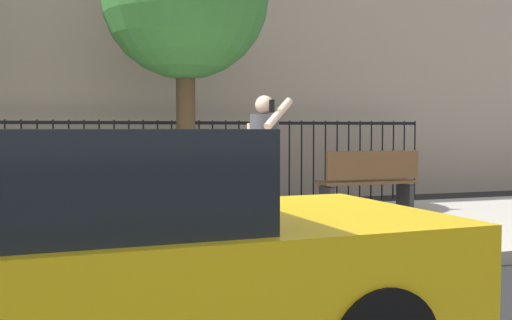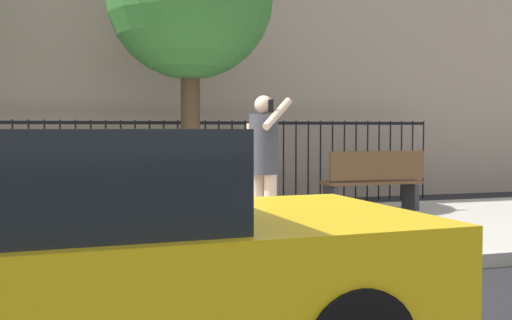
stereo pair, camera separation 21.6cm
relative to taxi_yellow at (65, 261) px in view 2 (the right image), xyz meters
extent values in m
plane|color=black|center=(1.16, 1.77, -0.70)|extent=(60.00, 60.00, 0.00)
cube|color=#B2ADA3|center=(1.16, 3.97, -0.63)|extent=(28.00, 4.40, 0.15)
cube|color=black|center=(1.16, 7.67, 0.85)|extent=(12.00, 0.04, 0.06)
cylinder|color=black|center=(-0.75, 7.67, 0.10)|extent=(0.03, 0.03, 1.60)
cylinder|color=black|center=(-0.50, 7.67, 0.10)|extent=(0.03, 0.03, 1.60)
cylinder|color=black|center=(-0.24, 7.67, 0.10)|extent=(0.03, 0.03, 1.60)
cylinder|color=black|center=(0.01, 7.67, 0.10)|extent=(0.03, 0.03, 1.60)
cylinder|color=black|center=(0.27, 7.67, 0.10)|extent=(0.03, 0.03, 1.60)
cylinder|color=black|center=(0.52, 7.67, 0.10)|extent=(0.03, 0.03, 1.60)
cylinder|color=black|center=(0.78, 7.67, 0.10)|extent=(0.03, 0.03, 1.60)
cylinder|color=black|center=(1.03, 7.67, 0.10)|extent=(0.03, 0.03, 1.60)
cylinder|color=black|center=(1.29, 7.67, 0.10)|extent=(0.03, 0.03, 1.60)
cylinder|color=black|center=(1.54, 7.67, 0.10)|extent=(0.03, 0.03, 1.60)
cylinder|color=black|center=(1.80, 7.67, 0.10)|extent=(0.03, 0.03, 1.60)
cylinder|color=black|center=(2.05, 7.67, 0.10)|extent=(0.03, 0.03, 1.60)
cylinder|color=black|center=(2.31, 7.67, 0.10)|extent=(0.03, 0.03, 1.60)
cylinder|color=black|center=(2.56, 7.67, 0.10)|extent=(0.03, 0.03, 1.60)
cylinder|color=black|center=(2.82, 7.67, 0.10)|extent=(0.03, 0.03, 1.60)
cylinder|color=black|center=(3.08, 7.67, 0.10)|extent=(0.03, 0.03, 1.60)
cylinder|color=black|center=(3.33, 7.67, 0.10)|extent=(0.03, 0.03, 1.60)
cylinder|color=black|center=(3.59, 7.67, 0.10)|extent=(0.03, 0.03, 1.60)
cylinder|color=black|center=(3.84, 7.67, 0.10)|extent=(0.03, 0.03, 1.60)
cylinder|color=black|center=(4.10, 7.67, 0.10)|extent=(0.03, 0.03, 1.60)
cylinder|color=black|center=(4.35, 7.67, 0.10)|extent=(0.03, 0.03, 1.60)
cylinder|color=black|center=(4.61, 7.67, 0.10)|extent=(0.03, 0.03, 1.60)
cylinder|color=black|center=(4.86, 7.67, 0.10)|extent=(0.03, 0.03, 1.60)
cylinder|color=black|center=(5.12, 7.67, 0.10)|extent=(0.03, 0.03, 1.60)
cylinder|color=black|center=(5.37, 7.67, 0.10)|extent=(0.03, 0.03, 1.60)
cylinder|color=black|center=(5.63, 7.67, 0.10)|extent=(0.03, 0.03, 1.60)
cylinder|color=black|center=(5.88, 7.67, 0.10)|extent=(0.03, 0.03, 1.60)
cylinder|color=black|center=(6.14, 7.67, 0.10)|extent=(0.03, 0.03, 1.60)
cylinder|color=black|center=(6.39, 7.67, 0.10)|extent=(0.03, 0.03, 1.60)
cylinder|color=black|center=(6.65, 7.67, 0.10)|extent=(0.03, 0.03, 1.60)
cylinder|color=black|center=(6.91, 7.67, 0.10)|extent=(0.03, 0.03, 1.60)
cylinder|color=black|center=(7.16, 7.67, 0.10)|extent=(0.03, 0.03, 1.60)
cube|color=yellow|center=(0.05, 0.00, -0.13)|extent=(4.28, 2.00, 0.70)
cube|color=black|center=(-0.15, -0.01, 0.47)|extent=(2.07, 1.69, 0.55)
cylinder|color=black|center=(1.36, 0.88, -0.38)|extent=(0.65, 0.25, 0.64)
cylinder|color=beige|center=(2.32, 3.22, -0.17)|extent=(0.15, 0.15, 0.77)
cylinder|color=beige|center=(2.21, 3.38, -0.17)|extent=(0.15, 0.15, 0.77)
cylinder|color=#3F3F47|center=(2.27, 3.30, 0.57)|extent=(0.47, 0.47, 0.70)
sphere|color=beige|center=(2.27, 3.30, 1.02)|extent=(0.22, 0.22, 0.22)
cylinder|color=beige|center=(2.38, 3.13, 0.92)|extent=(0.46, 0.35, 0.38)
cylinder|color=beige|center=(2.15, 3.47, 0.54)|extent=(0.09, 0.09, 0.53)
cube|color=black|center=(2.30, 3.14, 1.00)|extent=(0.05, 0.06, 0.15)
cube|color=brown|center=(2.12, 3.52, 0.46)|extent=(0.29, 0.32, 0.34)
cube|color=brown|center=(4.69, 5.23, -0.10)|extent=(1.60, 0.45, 0.05)
cube|color=brown|center=(4.69, 5.03, 0.18)|extent=(1.60, 0.06, 0.44)
cube|color=#333338|center=(3.99, 5.23, -0.35)|extent=(0.08, 0.41, 0.40)
cube|color=#333338|center=(5.39, 5.23, -0.35)|extent=(0.08, 0.41, 0.40)
cylinder|color=#4C3823|center=(2.02, 6.36, 0.72)|extent=(0.31, 0.31, 2.84)
camera|label=1|loc=(-0.23, -3.63, 0.75)|focal=44.34mm
camera|label=2|loc=(-0.03, -3.70, 0.75)|focal=44.34mm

